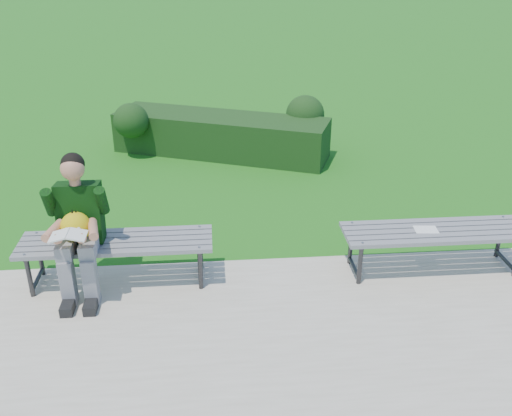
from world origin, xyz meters
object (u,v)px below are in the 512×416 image
Objects in this scene: bench_left at (116,245)px; seated_boy at (78,223)px; paper_sheet at (426,230)px; hedge at (223,132)px; bench_right at (435,234)px.

seated_boy reaches higher than bench_left.
hedge is at bearing 117.13° from paper_sheet.
bench_left is at bearing 179.15° from paper_sheet.
bench_right is (1.95, -3.61, 0.07)m from hedge.
seated_boy reaches higher than bench_right.
seated_boy reaches higher than paper_sheet.
hedge is 1.86× the size of bench_left.
hedge is 4.06m from paper_sheet.
bench_left is at bearing -107.49° from hedge.
hedge reaches higher than bench_left.
seated_boy reaches higher than hedge.
seated_boy is at bearing -111.23° from hedge.
bench_right reaches higher than paper_sheet.
bench_left and bench_right have the same top height.
seated_boy is at bearing -179.05° from paper_sheet.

